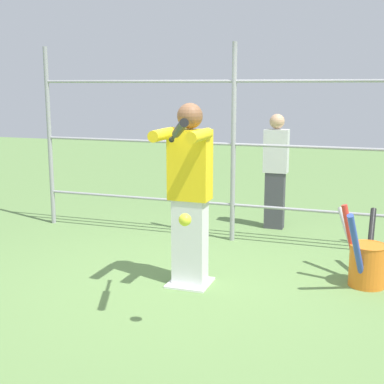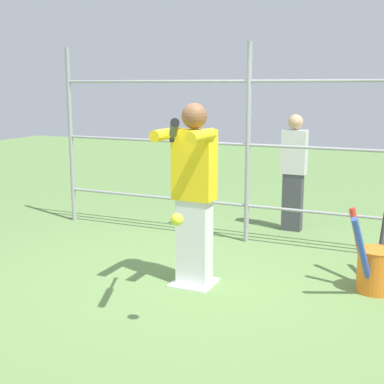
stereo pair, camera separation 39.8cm
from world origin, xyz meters
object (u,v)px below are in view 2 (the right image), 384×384
Objects in this scene: softball_in_flight at (177,220)px; bystander_behind_fence at (294,171)px; baseball_bat_swinging at (174,130)px; bat_bucket at (374,266)px; batter at (194,189)px.

softball_in_flight is 0.06× the size of bystander_behind_fence.
bystander_behind_fence is (-0.17, -3.26, -0.78)m from baseball_bat_swinging.
bat_bucket is 2.29m from bystander_behind_fence.
batter reaches higher than softball_in_flight.
bystander_behind_fence is at bearing -56.09° from bat_bucket.
softball_in_flight is (-0.12, 0.20, -0.64)m from baseball_bat_swinging.
bystander_behind_fence is at bearing -99.30° from batter.
bystander_behind_fence reaches higher than softball_in_flight.
bat_bucket is at bearing 123.91° from bystander_behind_fence.
batter is at bearing -75.70° from baseball_bat_swinging.
baseball_bat_swinging is 3.35m from bystander_behind_fence.
batter reaches higher than bat_bucket.
batter is 2.42m from bystander_behind_fence.
baseball_bat_swinging reaches higher than bat_bucket.
batter is 1.86m from bat_bucket.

